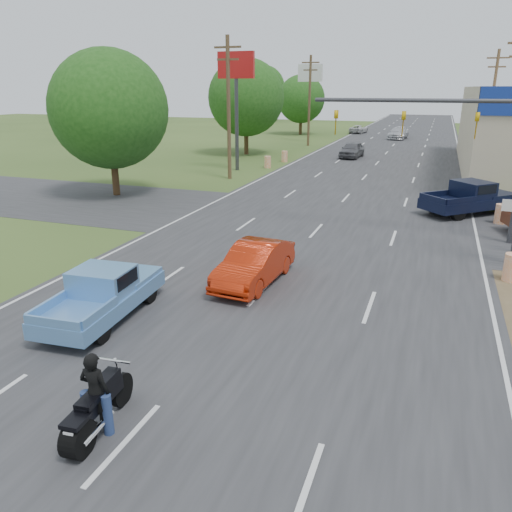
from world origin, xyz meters
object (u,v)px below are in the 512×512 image
at_px(motorcycle, 95,411).
at_px(navy_pickup, 472,197).
at_px(red_convertible, 254,264).
at_px(distant_car_silver, 398,133).
at_px(distant_car_white, 359,129).
at_px(blue_pickup, 104,293).
at_px(rider, 96,396).
at_px(distant_car_grey, 352,150).

height_order(motorcycle, navy_pickup, navy_pickup).
xyz_separation_m(red_convertible, navy_pickup, (7.59, 13.57, 0.19)).
xyz_separation_m(navy_pickup, distant_car_silver, (-7.26, 41.57, -0.13)).
bearing_deg(motorcycle, distant_car_white, 89.66).
bearing_deg(distant_car_white, blue_pickup, 100.48).
xyz_separation_m(red_convertible, blue_pickup, (-3.26, -4.05, 0.07)).
relative_size(rider, distant_car_silver, 0.31).
relative_size(red_convertible, distant_car_silver, 0.80).
relative_size(blue_pickup, navy_pickup, 0.89).
distance_m(red_convertible, distant_car_silver, 55.14).
height_order(distant_car_grey, distant_car_silver, distant_car_silver).
distance_m(rider, distant_car_silver, 63.72).
bearing_deg(distant_car_grey, rider, -82.80).
height_order(red_convertible, rider, rider).
bearing_deg(distant_car_silver, rider, -86.01).
relative_size(blue_pickup, distant_car_silver, 0.89).
bearing_deg(navy_pickup, blue_pickup, -74.97).
relative_size(navy_pickup, distant_car_silver, 1.00).
height_order(red_convertible, distant_car_white, red_convertible).
distance_m(rider, blue_pickup, 5.48).
distance_m(motorcycle, blue_pickup, 5.55).
bearing_deg(red_convertible, distant_car_silver, 93.73).
bearing_deg(rider, navy_pickup, -114.36).
distance_m(navy_pickup, distant_car_white, 50.51).
bearing_deg(distant_car_white, red_convertible, 103.62).
distance_m(red_convertible, blue_pickup, 5.20).
distance_m(blue_pickup, distant_car_grey, 38.31).
height_order(distant_car_silver, distant_car_white, distant_car_silver).
bearing_deg(distant_car_white, rider, 102.82).
distance_m(blue_pickup, distant_car_silver, 59.30).
bearing_deg(blue_pickup, red_convertible, 47.02).
bearing_deg(distant_car_silver, distant_car_white, 136.26).
height_order(red_convertible, navy_pickup, navy_pickup).
bearing_deg(red_convertible, navy_pickup, 64.84).
relative_size(red_convertible, navy_pickup, 0.80).
distance_m(motorcycle, distant_car_silver, 63.79).
relative_size(distant_car_grey, distant_car_white, 1.05).
xyz_separation_m(blue_pickup, distant_car_silver, (3.59, 59.19, -0.00)).
height_order(motorcycle, distant_car_silver, distant_car_silver).
bearing_deg(blue_pickup, motorcycle, -60.24).
xyz_separation_m(distant_car_silver, distant_car_white, (-6.33, 7.07, -0.19)).
relative_size(motorcycle, distant_car_white, 0.56).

